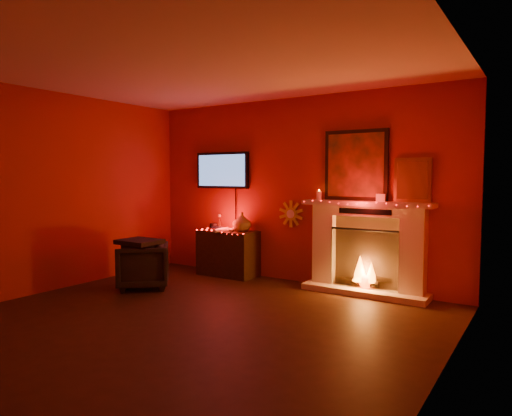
{
  "coord_description": "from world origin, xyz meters",
  "views": [
    {
      "loc": [
        3.19,
        -3.44,
        1.56
      ],
      "look_at": [
        -0.16,
        1.7,
        1.13
      ],
      "focal_mm": 32.0,
      "sensor_mm": 36.0,
      "label": 1
    }
  ],
  "objects_px": {
    "tv": "(222,171)",
    "console_table": "(229,250)",
    "armchair": "(143,266)",
    "sunburst_clock": "(291,214)",
    "fireplace": "(366,239)"
  },
  "relations": [
    {
      "from": "tv",
      "to": "sunburst_clock",
      "type": "relative_size",
      "value": 3.1
    },
    {
      "from": "tv",
      "to": "fireplace",
      "type": "bearing_deg",
      "value": -1.5
    },
    {
      "from": "tv",
      "to": "armchair",
      "type": "distance_m",
      "value": 2.02
    },
    {
      "from": "sunburst_clock",
      "to": "armchair",
      "type": "height_order",
      "value": "sunburst_clock"
    },
    {
      "from": "sunburst_clock",
      "to": "armchair",
      "type": "bearing_deg",
      "value": -134.89
    },
    {
      "from": "sunburst_clock",
      "to": "console_table",
      "type": "relative_size",
      "value": 0.4
    },
    {
      "from": "fireplace",
      "to": "sunburst_clock",
      "type": "distance_m",
      "value": 1.23
    },
    {
      "from": "console_table",
      "to": "sunburst_clock",
      "type": "bearing_deg",
      "value": 12.48
    },
    {
      "from": "fireplace",
      "to": "sunburst_clock",
      "type": "xyz_separation_m",
      "value": [
        -1.19,
        0.09,
        0.28
      ]
    },
    {
      "from": "armchair",
      "to": "sunburst_clock",
      "type": "bearing_deg",
      "value": 92.58
    },
    {
      "from": "sunburst_clock",
      "to": "armchair",
      "type": "distance_m",
      "value": 2.25
    },
    {
      "from": "sunburst_clock",
      "to": "fireplace",
      "type": "bearing_deg",
      "value": -4.37
    },
    {
      "from": "tv",
      "to": "console_table",
      "type": "height_order",
      "value": "tv"
    },
    {
      "from": "tv",
      "to": "armchair",
      "type": "relative_size",
      "value": 1.8
    },
    {
      "from": "fireplace",
      "to": "tv",
      "type": "distance_m",
      "value": 2.61
    }
  ]
}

